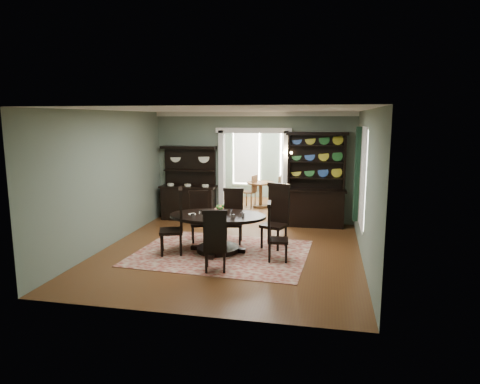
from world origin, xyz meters
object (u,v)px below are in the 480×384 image
object	(u,v)px
dining_table	(218,226)
parlor_table	(261,191)
welsh_dresser	(315,192)
sideboard	(189,194)

from	to	relation	value
dining_table	parlor_table	xyz separation A→B (m)	(0.17, 4.80, -0.04)
dining_table	parlor_table	world-z (taller)	same
dining_table	welsh_dresser	distance (m)	3.37
dining_table	welsh_dresser	xyz separation A→B (m)	(1.96, 2.72, 0.33)
sideboard	parlor_table	distance (m)	2.68
welsh_dresser	parlor_table	world-z (taller)	welsh_dresser
dining_table	welsh_dresser	size ratio (longest dim) A/B	0.86
parlor_table	dining_table	bearing A→B (deg)	-92.06
sideboard	welsh_dresser	distance (m)	3.52
sideboard	parlor_table	xyz separation A→B (m)	(1.73, 2.04, -0.19)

